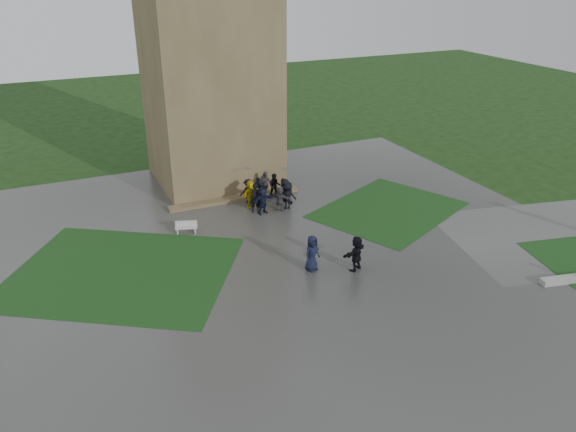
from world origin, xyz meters
name	(u,v)px	position (x,y,z in m)	size (l,w,h in m)	color
ground	(303,274)	(0.00, 0.00, 0.00)	(120.00, 120.00, 0.00)	black
plaza	(287,256)	(0.00, 2.00, 0.01)	(34.00, 34.00, 0.02)	#343432
lawn_inset_left	(122,272)	(-8.50, 4.00, 0.03)	(11.00, 9.00, 0.01)	#123512
lawn_inset_right	(388,210)	(8.50, 5.00, 0.03)	(9.00, 7.00, 0.01)	#123512
tower	(208,53)	(0.00, 15.00, 9.00)	(8.00, 8.00, 18.00)	brown
tower_plinth	(235,199)	(0.00, 10.60, 0.13)	(9.00, 0.80, 0.22)	brown
bench	(186,227)	(-4.27, 7.04, 0.40)	(1.35, 0.78, 0.75)	#B4B4AF
visitor_cluster	(267,191)	(1.69, 8.96, 1.00)	(3.85, 3.61, 2.55)	black
pedestrian_mid	(312,253)	(0.56, 0.16, 0.99)	(0.95, 0.65, 1.94)	black
pedestrian_near	(356,253)	(2.65, -0.75, 0.97)	(1.76, 0.63, 1.90)	black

